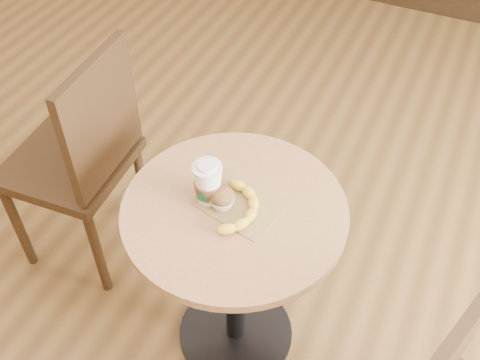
{
  "coord_description": "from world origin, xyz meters",
  "views": [
    {
      "loc": [
        0.52,
        -0.95,
        2.0
      ],
      "look_at": [
        0.04,
        0.09,
        0.83
      ],
      "focal_mm": 42.0,
      "sensor_mm": 36.0,
      "label": 1
    }
  ],
  "objects_px": {
    "coffee_cup": "(208,184)",
    "banana": "(239,208)",
    "chair_left": "(82,157)",
    "cafe_table": "(235,253)",
    "muffin": "(222,198)"
  },
  "relations": [
    {
      "from": "cafe_table",
      "to": "coffee_cup",
      "type": "height_order",
      "value": "coffee_cup"
    },
    {
      "from": "muffin",
      "to": "banana",
      "type": "relative_size",
      "value": 0.34
    },
    {
      "from": "cafe_table",
      "to": "banana",
      "type": "distance_m",
      "value": 0.24
    },
    {
      "from": "coffee_cup",
      "to": "banana",
      "type": "distance_m",
      "value": 0.11
    },
    {
      "from": "chair_left",
      "to": "cafe_table",
      "type": "bearing_deg",
      "value": 74.39
    },
    {
      "from": "cafe_table",
      "to": "muffin",
      "type": "xyz_separation_m",
      "value": [
        -0.03,
        -0.01,
        0.26
      ]
    },
    {
      "from": "chair_left",
      "to": "coffee_cup",
      "type": "xyz_separation_m",
      "value": [
        0.63,
        -0.15,
        0.27
      ]
    },
    {
      "from": "chair_left",
      "to": "muffin",
      "type": "xyz_separation_m",
      "value": [
        0.67,
        -0.16,
        0.24
      ]
    },
    {
      "from": "coffee_cup",
      "to": "muffin",
      "type": "xyz_separation_m",
      "value": [
        0.05,
        -0.01,
        -0.03
      ]
    },
    {
      "from": "muffin",
      "to": "banana",
      "type": "xyz_separation_m",
      "value": [
        0.06,
        -0.0,
        -0.02
      ]
    },
    {
      "from": "cafe_table",
      "to": "banana",
      "type": "xyz_separation_m",
      "value": [
        0.02,
        -0.01,
        0.24
      ]
    },
    {
      "from": "cafe_table",
      "to": "chair_left",
      "type": "relative_size",
      "value": 0.75
    },
    {
      "from": "cafe_table",
      "to": "chair_left",
      "type": "height_order",
      "value": "chair_left"
    },
    {
      "from": "chair_left",
      "to": "muffin",
      "type": "relative_size",
      "value": 12.75
    },
    {
      "from": "muffin",
      "to": "banana",
      "type": "distance_m",
      "value": 0.06
    }
  ]
}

